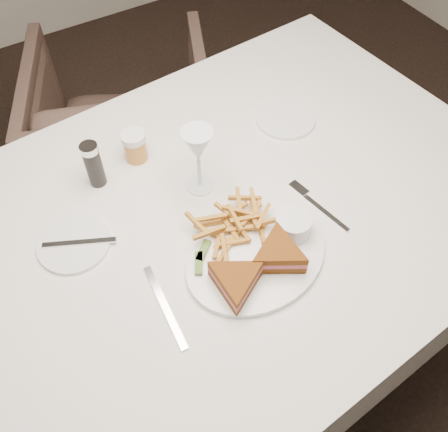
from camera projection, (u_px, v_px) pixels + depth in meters
The scene contains 3 objects.
table at pixel (215, 293), 1.45m from camera, with size 1.50×1.00×0.75m, color silver.
chair_far at pixel (125, 121), 1.95m from camera, with size 0.66×0.62×0.68m, color #48352C.
table_setting at pixel (228, 222), 1.09m from camera, with size 0.79×0.58×0.18m.
Camera 1 is at (0.01, -0.26, 1.66)m, focal length 40.00 mm.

